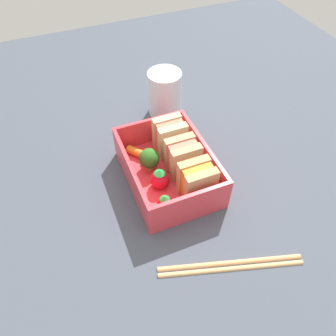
{
  "coord_description": "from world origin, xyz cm",
  "views": [
    {
      "loc": [
        32.61,
        -13.29,
        42.33
      ],
      "look_at": [
        0.0,
        0.0,
        2.7
      ],
      "focal_mm": 35.0,
      "sensor_mm": 36.0,
      "label": 1
    }
  ],
  "objects_px": {
    "strawberry_far_left": "(165,204)",
    "drinking_glass": "(165,93)",
    "sandwich_center": "(197,181)",
    "chopstick_pair": "(231,265)",
    "sandwich_left": "(170,136)",
    "sandwich_center_left": "(182,157)",
    "strawberry_left": "(160,179)",
    "carrot_stick_far_left": "(138,153)",
    "broccoli_floret": "(149,159)"
  },
  "relations": [
    {
      "from": "strawberry_left",
      "to": "sandwich_left",
      "type": "bearing_deg",
      "value": 147.05
    },
    {
      "from": "strawberry_far_left",
      "to": "drinking_glass",
      "type": "xyz_separation_m",
      "value": [
        -0.23,
        0.09,
        0.02
      ]
    },
    {
      "from": "chopstick_pair",
      "to": "sandwich_left",
      "type": "bearing_deg",
      "value": 178.82
    },
    {
      "from": "broccoli_floret",
      "to": "strawberry_left",
      "type": "height_order",
      "value": "broccoli_floret"
    },
    {
      "from": "carrot_stick_far_left",
      "to": "strawberry_far_left",
      "type": "bearing_deg",
      "value": 0.82
    },
    {
      "from": "strawberry_left",
      "to": "strawberry_far_left",
      "type": "bearing_deg",
      "value": -11.88
    },
    {
      "from": "sandwich_center",
      "to": "drinking_glass",
      "type": "distance_m",
      "value": 0.22
    },
    {
      "from": "strawberry_left",
      "to": "strawberry_far_left",
      "type": "distance_m",
      "value": 0.05
    },
    {
      "from": "strawberry_far_left",
      "to": "sandwich_center_left",
      "type": "bearing_deg",
      "value": 138.47
    },
    {
      "from": "chopstick_pair",
      "to": "sandwich_center_left",
      "type": "bearing_deg",
      "value": 178.47
    },
    {
      "from": "sandwich_center",
      "to": "chopstick_pair",
      "type": "relative_size",
      "value": 0.31
    },
    {
      "from": "drinking_glass",
      "to": "sandwich_center_left",
      "type": "bearing_deg",
      "value": -12.17
    },
    {
      "from": "sandwich_left",
      "to": "drinking_glass",
      "type": "bearing_deg",
      "value": 162.4
    },
    {
      "from": "sandwich_center_left",
      "to": "strawberry_far_left",
      "type": "relative_size",
      "value": 1.95
    },
    {
      "from": "sandwich_center_left",
      "to": "chopstick_pair",
      "type": "height_order",
      "value": "sandwich_center_left"
    },
    {
      "from": "sandwich_left",
      "to": "strawberry_left",
      "type": "xyz_separation_m",
      "value": [
        0.07,
        -0.05,
        -0.01
      ]
    },
    {
      "from": "sandwich_center",
      "to": "strawberry_far_left",
      "type": "distance_m",
      "value": 0.06
    },
    {
      "from": "chopstick_pair",
      "to": "drinking_glass",
      "type": "distance_m",
      "value": 0.35
    },
    {
      "from": "sandwich_left",
      "to": "sandwich_center_left",
      "type": "bearing_deg",
      "value": 0.0
    },
    {
      "from": "broccoli_floret",
      "to": "strawberry_left",
      "type": "distance_m",
      "value": 0.04
    },
    {
      "from": "broccoli_floret",
      "to": "strawberry_far_left",
      "type": "bearing_deg",
      "value": -4.7
    },
    {
      "from": "strawberry_far_left",
      "to": "sandwich_center",
      "type": "bearing_deg",
      "value": 99.52
    },
    {
      "from": "carrot_stick_far_left",
      "to": "sandwich_left",
      "type": "bearing_deg",
      "value": 84.6
    },
    {
      "from": "sandwich_left",
      "to": "sandwich_center_left",
      "type": "distance_m",
      "value": 0.05
    },
    {
      "from": "strawberry_left",
      "to": "carrot_stick_far_left",
      "type": "bearing_deg",
      "value": -171.65
    },
    {
      "from": "sandwich_center",
      "to": "chopstick_pair",
      "type": "height_order",
      "value": "sandwich_center"
    },
    {
      "from": "strawberry_left",
      "to": "drinking_glass",
      "type": "xyz_separation_m",
      "value": [
        -0.19,
        0.08,
        0.02
      ]
    },
    {
      "from": "broccoli_floret",
      "to": "chopstick_pair",
      "type": "height_order",
      "value": "broccoli_floret"
    },
    {
      "from": "drinking_glass",
      "to": "sandwich_center",
      "type": "bearing_deg",
      "value": -9.28
    },
    {
      "from": "strawberry_left",
      "to": "strawberry_far_left",
      "type": "xyz_separation_m",
      "value": [
        0.05,
        -0.01,
        -0.0
      ]
    },
    {
      "from": "strawberry_far_left",
      "to": "strawberry_left",
      "type": "bearing_deg",
      "value": 168.12
    },
    {
      "from": "broccoli_floret",
      "to": "drinking_glass",
      "type": "height_order",
      "value": "drinking_glass"
    },
    {
      "from": "carrot_stick_far_left",
      "to": "strawberry_far_left",
      "type": "height_order",
      "value": "strawberry_far_left"
    },
    {
      "from": "strawberry_left",
      "to": "sandwich_center_left",
      "type": "bearing_deg",
      "value": 110.99
    },
    {
      "from": "strawberry_left",
      "to": "chopstick_pair",
      "type": "xyz_separation_m",
      "value": [
        0.16,
        0.04,
        -0.02
      ]
    },
    {
      "from": "sandwich_center",
      "to": "broccoli_floret",
      "type": "distance_m",
      "value": 0.09
    },
    {
      "from": "sandwich_center",
      "to": "strawberry_left",
      "type": "bearing_deg",
      "value": -127.81
    },
    {
      "from": "sandwich_center_left",
      "to": "carrot_stick_far_left",
      "type": "height_order",
      "value": "sandwich_center_left"
    },
    {
      "from": "sandwich_center",
      "to": "strawberry_left",
      "type": "xyz_separation_m",
      "value": [
        -0.04,
        -0.05,
        -0.01
      ]
    },
    {
      "from": "sandwich_center",
      "to": "broccoli_floret",
      "type": "bearing_deg",
      "value": -147.71
    },
    {
      "from": "strawberry_far_left",
      "to": "chopstick_pair",
      "type": "relative_size",
      "value": 0.16
    },
    {
      "from": "chopstick_pair",
      "to": "carrot_stick_far_left",
      "type": "bearing_deg",
      "value": -167.35
    },
    {
      "from": "broccoli_floret",
      "to": "strawberry_far_left",
      "type": "xyz_separation_m",
      "value": [
        0.09,
        -0.01,
        -0.01
      ]
    },
    {
      "from": "broccoli_floret",
      "to": "strawberry_far_left",
      "type": "height_order",
      "value": "broccoli_floret"
    },
    {
      "from": "sandwich_left",
      "to": "chopstick_pair",
      "type": "xyz_separation_m",
      "value": [
        0.23,
        -0.0,
        -0.04
      ]
    },
    {
      "from": "sandwich_center_left",
      "to": "chopstick_pair",
      "type": "relative_size",
      "value": 0.31
    },
    {
      "from": "sandwich_left",
      "to": "carrot_stick_far_left",
      "type": "distance_m",
      "value": 0.06
    },
    {
      "from": "sandwich_center_left",
      "to": "strawberry_far_left",
      "type": "xyz_separation_m",
      "value": [
        0.06,
        -0.06,
        -0.02
      ]
    },
    {
      "from": "carrot_stick_far_left",
      "to": "drinking_glass",
      "type": "height_order",
      "value": "drinking_glass"
    },
    {
      "from": "carrot_stick_far_left",
      "to": "strawberry_left",
      "type": "xyz_separation_m",
      "value": [
        0.08,
        0.01,
        0.01
      ]
    }
  ]
}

